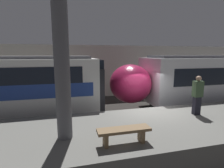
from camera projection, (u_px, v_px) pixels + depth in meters
ground_plane at (147, 128)px, 8.37m from camera, size 120.00×120.00×0.00m
platform at (169, 135)px, 6.56m from camera, size 40.00×3.62×1.01m
station_rear_barrier at (112, 71)px, 14.55m from camera, size 50.00×0.15×4.21m
support_pillar_near at (62, 72)px, 4.95m from camera, size 0.44×0.44×3.94m
person_waiting at (197, 94)px, 7.16m from camera, size 0.38×0.24×1.61m
platform_bench at (124, 132)px, 4.84m from camera, size 1.50×0.40×0.45m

